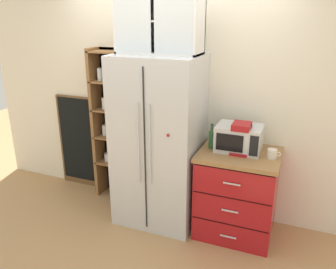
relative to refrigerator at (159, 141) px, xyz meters
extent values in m
plane|color=tan|center=(0.00, 0.00, -0.92)|extent=(10.67, 10.67, 0.00)
cube|color=silver|center=(0.00, 0.40, 0.36)|extent=(4.98, 0.10, 2.55)
cube|color=silver|center=(0.00, 0.00, 0.00)|extent=(0.87, 0.71, 1.83)
cube|color=black|center=(0.00, -0.36, 0.00)|extent=(0.01, 0.01, 1.68)
cylinder|color=silver|center=(-0.06, -0.37, 0.09)|extent=(0.02, 0.02, 0.82)
cylinder|color=silver|center=(0.06, -0.37, 0.09)|extent=(0.02, 0.02, 0.82)
cube|color=#A8161C|center=(0.24, -0.36, 0.22)|extent=(0.02, 0.01, 0.02)
cube|color=brown|center=(-0.71, 0.37, 0.00)|extent=(0.51, 0.04, 1.84)
cube|color=olive|center=(-0.93, 0.24, 0.00)|extent=(0.04, 0.24, 1.84)
cube|color=olive|center=(-0.49, 0.24, 0.00)|extent=(0.04, 0.24, 1.84)
cube|color=olive|center=(-0.71, 0.24, -0.47)|extent=(0.45, 0.24, 0.02)
cylinder|color=silver|center=(-0.81, 0.23, -0.41)|extent=(0.08, 0.08, 0.09)
cylinder|color=#E0C67F|center=(-0.81, 0.23, -0.42)|extent=(0.07, 0.07, 0.06)
cylinder|color=#B2B2B7|center=(-0.81, 0.23, -0.36)|extent=(0.07, 0.07, 0.01)
cylinder|color=silver|center=(-0.62, 0.22, -0.41)|extent=(0.08, 0.08, 0.10)
cylinder|color=#382316|center=(-0.62, 0.22, -0.42)|extent=(0.07, 0.07, 0.07)
cylinder|color=#B2B2B7|center=(-0.62, 0.22, -0.35)|extent=(0.08, 0.08, 0.01)
cube|color=olive|center=(-0.71, 0.24, -0.13)|extent=(0.45, 0.24, 0.02)
cylinder|color=silver|center=(-0.83, 0.25, -0.06)|extent=(0.07, 0.07, 0.12)
cylinder|color=#B77A38|center=(-0.83, 0.25, -0.08)|extent=(0.06, 0.06, 0.08)
cylinder|color=#B2B2B7|center=(-0.83, 0.25, 0.01)|extent=(0.06, 0.06, 0.01)
cylinder|color=silver|center=(-0.72, 0.23, -0.05)|extent=(0.07, 0.07, 0.14)
cylinder|color=white|center=(-0.72, 0.23, -0.07)|extent=(0.06, 0.06, 0.09)
cylinder|color=#B2B2B7|center=(-0.72, 0.23, 0.02)|extent=(0.06, 0.06, 0.01)
cylinder|color=silver|center=(-0.59, 0.24, -0.07)|extent=(0.08, 0.08, 0.10)
cylinder|color=#2D2D2D|center=(-0.59, 0.24, -0.09)|extent=(0.07, 0.07, 0.07)
cylinder|color=#B2B2B7|center=(-0.59, 0.24, -0.02)|extent=(0.08, 0.08, 0.01)
cube|color=olive|center=(-0.71, 0.24, 0.21)|extent=(0.45, 0.24, 0.02)
cylinder|color=silver|center=(-0.80, 0.22, 0.28)|extent=(0.06, 0.06, 0.13)
cylinder|color=beige|center=(-0.80, 0.22, 0.26)|extent=(0.05, 0.05, 0.09)
cylinder|color=#B2B2B7|center=(-0.80, 0.22, 0.35)|extent=(0.06, 0.06, 0.01)
cylinder|color=silver|center=(-0.61, 0.25, 0.29)|extent=(0.08, 0.08, 0.14)
cylinder|color=white|center=(-0.61, 0.25, 0.27)|extent=(0.07, 0.07, 0.10)
cylinder|color=#B2B2B7|center=(-0.61, 0.25, 0.36)|extent=(0.08, 0.08, 0.01)
cube|color=olive|center=(-0.71, 0.24, 0.55)|extent=(0.45, 0.24, 0.02)
cylinder|color=silver|center=(-0.83, 0.22, 0.62)|extent=(0.06, 0.06, 0.13)
cylinder|color=#CCB78C|center=(-0.83, 0.22, 0.60)|extent=(0.05, 0.05, 0.09)
cylinder|color=#B2B2B7|center=(-0.83, 0.22, 0.70)|extent=(0.06, 0.06, 0.01)
cylinder|color=silver|center=(-0.71, 0.23, 0.62)|extent=(0.07, 0.07, 0.13)
cylinder|color=brown|center=(-0.71, 0.23, 0.60)|extent=(0.06, 0.06, 0.09)
cylinder|color=#B2B2B7|center=(-0.71, 0.23, 0.69)|extent=(0.07, 0.07, 0.01)
cube|color=olive|center=(-0.71, 0.24, 0.89)|extent=(0.45, 0.24, 0.02)
cube|color=#A8161C|center=(0.86, 0.03, -0.48)|extent=(0.76, 0.65, 0.87)
cube|color=#9E7042|center=(0.86, 0.03, -0.03)|extent=(0.79, 0.68, 0.04)
cube|color=black|center=(0.86, -0.29, -0.64)|extent=(0.74, 0.00, 0.01)
cube|color=silver|center=(0.86, -0.30, -0.77)|extent=(0.16, 0.01, 0.01)
cube|color=black|center=(0.86, -0.29, -0.35)|extent=(0.74, 0.00, 0.01)
cube|color=silver|center=(0.86, -0.30, -0.48)|extent=(0.16, 0.01, 0.01)
cube|color=black|center=(0.86, -0.29, -0.06)|extent=(0.74, 0.00, 0.01)
cube|color=silver|center=(0.86, -0.30, -0.19)|extent=(0.16, 0.01, 0.01)
cube|color=silver|center=(0.83, 0.08, 0.12)|extent=(0.44, 0.32, 0.26)
cube|color=black|center=(0.77, -0.08, 0.12)|extent=(0.26, 0.01, 0.17)
cube|color=black|center=(1.00, -0.08, 0.12)|extent=(0.08, 0.01, 0.20)
cube|color=#A8161C|center=(0.86, 0.01, 0.01)|extent=(0.17, 0.20, 0.03)
cube|color=#A8161C|center=(0.86, 0.08, 0.14)|extent=(0.17, 0.06, 0.30)
cube|color=#A8161C|center=(0.86, 0.01, 0.27)|extent=(0.17, 0.20, 0.06)
cylinder|color=black|center=(0.86, 0.00, 0.08)|extent=(0.11, 0.11, 0.12)
cylinder|color=silver|center=(1.16, 0.01, 0.04)|extent=(0.09, 0.09, 0.09)
torus|color=silver|center=(1.22, 0.01, 0.04)|extent=(0.05, 0.01, 0.05)
cylinder|color=#285B33|center=(0.56, 0.05, 0.08)|extent=(0.06, 0.06, 0.17)
cone|color=#285B33|center=(0.56, 0.05, 0.17)|extent=(0.06, 0.06, 0.04)
cylinder|color=#285B33|center=(0.56, 0.05, 0.20)|extent=(0.02, 0.02, 0.07)
cylinder|color=black|center=(0.56, 0.05, 0.24)|extent=(0.02, 0.02, 0.01)
cylinder|color=brown|center=(0.86, 0.11, 0.08)|extent=(0.07, 0.07, 0.17)
cone|color=brown|center=(0.86, 0.11, 0.17)|extent=(0.07, 0.07, 0.04)
cylinder|color=brown|center=(0.86, 0.11, 0.20)|extent=(0.03, 0.03, 0.07)
cylinder|color=black|center=(0.86, 0.11, 0.24)|extent=(0.03, 0.03, 0.01)
cube|color=silver|center=(0.00, 0.17, 1.22)|extent=(0.83, 0.02, 0.61)
cube|color=silver|center=(0.00, 0.02, 0.93)|extent=(0.83, 0.32, 0.02)
cube|color=silver|center=(-0.41, 0.02, 1.22)|extent=(0.02, 0.32, 0.61)
cube|color=silver|center=(0.41, 0.02, 1.22)|extent=(0.02, 0.32, 0.61)
cube|color=silver|center=(0.00, 0.02, 1.22)|extent=(0.80, 0.30, 0.02)
cube|color=silver|center=(-0.21, -0.13, 1.22)|extent=(0.38, 0.01, 0.57)
cube|color=silver|center=(0.21, -0.13, 1.22)|extent=(0.38, 0.01, 0.57)
cylinder|color=silver|center=(-0.29, 0.02, 0.94)|extent=(0.05, 0.05, 0.00)
cylinder|color=silver|center=(-0.29, 0.02, 0.97)|extent=(0.01, 0.01, 0.07)
cone|color=silver|center=(-0.29, 0.02, 1.03)|extent=(0.06, 0.06, 0.05)
cylinder|color=silver|center=(0.29, 0.02, 0.94)|extent=(0.05, 0.05, 0.00)
cylinder|color=silver|center=(0.29, 0.02, 0.97)|extent=(0.01, 0.01, 0.07)
cone|color=silver|center=(0.29, 0.02, 1.03)|extent=(0.06, 0.06, 0.05)
cylinder|color=white|center=(-0.25, 0.02, 1.26)|extent=(0.06, 0.06, 0.07)
cylinder|color=white|center=(0.25, 0.02, 1.26)|extent=(0.06, 0.06, 0.07)
cube|color=brown|center=(-1.29, 0.33, -0.31)|extent=(0.60, 0.04, 1.22)
cube|color=black|center=(-1.29, 0.31, -0.28)|extent=(0.54, 0.01, 1.12)
camera|label=1|loc=(1.36, -3.13, 1.29)|focal=36.53mm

